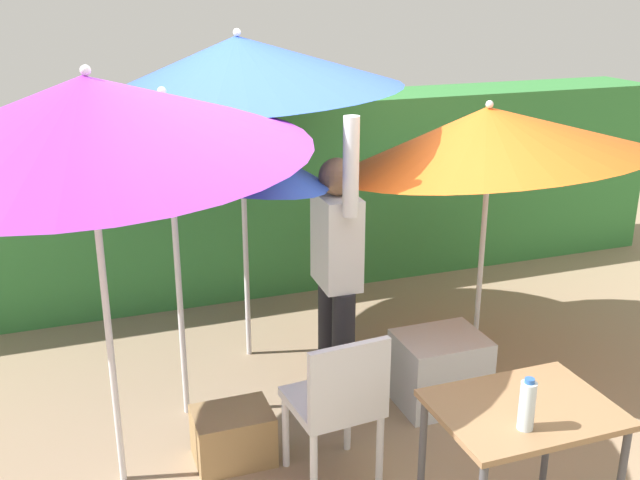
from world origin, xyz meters
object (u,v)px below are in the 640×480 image
at_px(umbrella_navy, 88,115).
at_px(bottle_water, 527,405).
at_px(chair_plastic, 338,401).
at_px(umbrella_rainbow, 166,126).
at_px(umbrella_orange, 239,65).
at_px(folding_table, 522,424).
at_px(umbrella_yellow, 489,135).
at_px(cooler_box, 440,370).
at_px(person_vendor, 337,266).
at_px(crate_cardboard, 233,436).

xyz_separation_m(umbrella_navy, bottle_water, (1.60, -1.27, -1.11)).
bearing_deg(bottle_water, chair_plastic, 121.49).
height_order(umbrella_rainbow, chair_plastic, umbrella_rainbow).
relative_size(umbrella_orange, bottle_water, 9.69).
relative_size(umbrella_rainbow, folding_table, 2.76).
distance_m(umbrella_yellow, umbrella_navy, 2.52).
xyz_separation_m(umbrella_rainbow, bottle_water, (1.16, -1.87, -0.93)).
bearing_deg(bottle_water, umbrella_navy, 141.38).
relative_size(chair_plastic, cooler_box, 1.65).
relative_size(person_vendor, crate_cardboard, 4.35).
height_order(umbrella_navy, cooler_box, umbrella_navy).
xyz_separation_m(umbrella_orange, person_vendor, (0.36, -0.81, -1.12)).
xyz_separation_m(umbrella_navy, cooler_box, (1.98, 0.13, -1.75)).
distance_m(umbrella_navy, cooler_box, 2.64).
xyz_separation_m(umbrella_orange, chair_plastic, (0.08, -1.59, -1.54)).
relative_size(umbrella_rainbow, person_vendor, 1.18).
relative_size(umbrella_navy, cooler_box, 4.18).
bearing_deg(chair_plastic, cooler_box, 31.19).
relative_size(person_vendor, folding_table, 2.35).
relative_size(umbrella_orange, cooler_box, 4.32).
relative_size(person_vendor, bottle_water, 7.83).
height_order(umbrella_yellow, folding_table, umbrella_yellow).
relative_size(chair_plastic, crate_cardboard, 2.06).
xyz_separation_m(umbrella_orange, folding_table, (0.70, -2.29, -1.39)).
bearing_deg(umbrella_navy, umbrella_rainbow, 54.05).
bearing_deg(umbrella_orange, umbrella_navy, -130.47).
xyz_separation_m(crate_cardboard, bottle_water, (1.00, -1.25, 0.72)).
xyz_separation_m(umbrella_navy, person_vendor, (1.36, 0.35, -1.05)).
height_order(crate_cardboard, folding_table, folding_table).
height_order(umbrella_navy, person_vendor, umbrella_navy).
relative_size(umbrella_orange, folding_table, 2.91).
height_order(person_vendor, folding_table, person_vendor).
distance_m(umbrella_yellow, folding_table, 2.04).
bearing_deg(umbrella_rainbow, umbrella_yellow, -2.65).
bearing_deg(umbrella_yellow, cooler_box, -141.43).
distance_m(person_vendor, bottle_water, 1.65).
distance_m(person_vendor, folding_table, 1.54).
bearing_deg(bottle_water, folding_table, 56.32).
height_order(umbrella_navy, chair_plastic, umbrella_navy).
bearing_deg(person_vendor, umbrella_orange, 113.96).
xyz_separation_m(cooler_box, folding_table, (-0.28, -1.25, 0.43)).
distance_m(chair_plastic, crate_cardboard, 0.72).
relative_size(umbrella_yellow, crate_cardboard, 4.73).
height_order(umbrella_rainbow, person_vendor, umbrella_rainbow).
bearing_deg(umbrella_navy, cooler_box, 3.66).
bearing_deg(crate_cardboard, umbrella_navy, 178.05).
xyz_separation_m(umbrella_rainbow, umbrella_orange, (0.56, 0.57, 0.25)).
distance_m(crate_cardboard, folding_table, 1.64).
height_order(chair_plastic, bottle_water, bottle_water).
relative_size(chair_plastic, bottle_water, 3.71).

